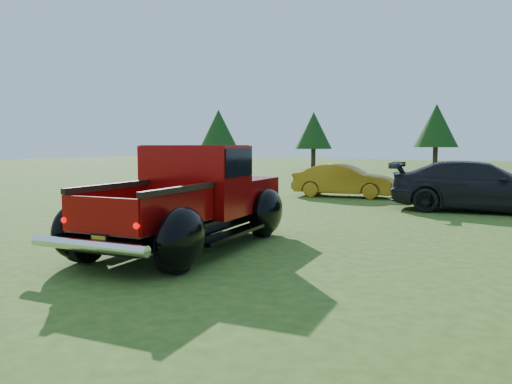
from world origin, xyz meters
name	(u,v)px	position (x,y,z in m)	size (l,w,h in m)	color
ground	(251,252)	(0.00, 0.00, 0.00)	(120.00, 120.00, 0.00)	#2D4F16
tree_far_west	(219,128)	(-22.00, 30.00, 3.52)	(3.33, 3.33, 5.20)	#332114
tree_west	(314,131)	(-12.00, 29.00, 3.11)	(2.94, 2.94, 4.60)	#332114
tree_mid_left	(436,126)	(-3.00, 31.00, 3.38)	(3.20, 3.20, 5.00)	#332114
pickup_truck	(196,197)	(-1.33, 0.10, 0.94)	(3.04, 5.53, 1.97)	black
show_car_red	(218,178)	(-6.50, 8.09, 0.68)	(1.61, 3.99, 1.36)	maroon
show_car_yellow	(344,180)	(-2.15, 10.26, 0.63)	(1.33, 3.81, 1.25)	#A56D16
show_car_grey	(480,186)	(2.84, 8.38, 0.75)	(2.09, 5.14, 1.49)	black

